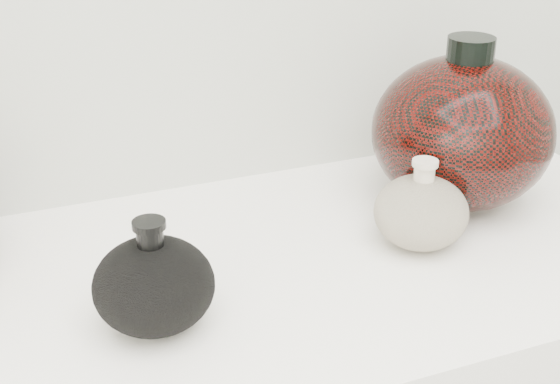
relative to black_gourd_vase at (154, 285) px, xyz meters
name	(u,v)px	position (x,y,z in m)	size (l,w,h in m)	color
black_gourd_vase	(154,285)	(0.00, 0.00, 0.00)	(0.16, 0.16, 0.12)	black
cream_gourd_vase	(421,211)	(0.35, 0.05, 0.00)	(0.13, 0.13, 0.11)	beige
right_round_pot	(462,132)	(0.46, 0.13, 0.05)	(0.28, 0.28, 0.23)	black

